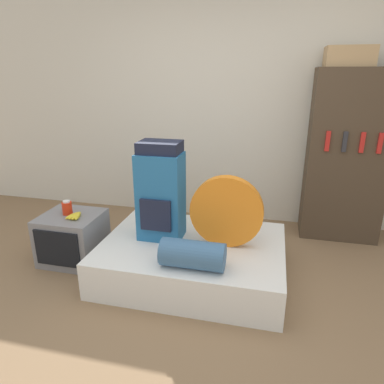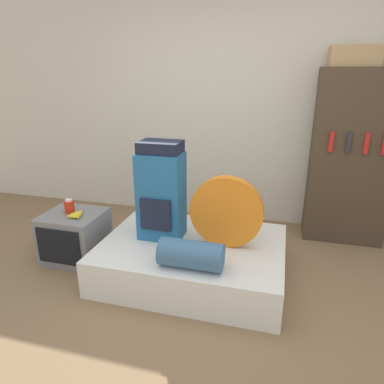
# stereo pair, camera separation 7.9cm
# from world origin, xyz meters

# --- Properties ---
(ground_plane) EXTENTS (16.00, 16.00, 0.00)m
(ground_plane) POSITION_xyz_m (0.00, 0.00, 0.00)
(ground_plane) COLOR #846647
(wall_back) EXTENTS (8.00, 0.05, 2.60)m
(wall_back) POSITION_xyz_m (0.00, 2.09, 1.30)
(wall_back) COLOR silver
(wall_back) RESTS_ON ground_plane
(bed) EXTENTS (1.53, 1.13, 0.32)m
(bed) POSITION_xyz_m (-0.07, 0.69, 0.16)
(bed) COLOR white
(bed) RESTS_ON ground_plane
(backpack) EXTENTS (0.37, 0.30, 0.84)m
(backpack) POSITION_xyz_m (-0.36, 0.74, 0.72)
(backpack) COLOR #23669E
(backpack) RESTS_ON bed
(tent_bag) EXTENTS (0.60, 0.09, 0.60)m
(tent_bag) POSITION_xyz_m (0.20, 0.71, 0.61)
(tent_bag) COLOR orange
(tent_bag) RESTS_ON bed
(sleeping_roll) EXTENTS (0.47, 0.21, 0.21)m
(sleeping_roll) POSITION_xyz_m (0.02, 0.31, 0.42)
(sleeping_roll) COLOR #3D668E
(sleeping_roll) RESTS_ON bed
(television) EXTENTS (0.53, 0.50, 0.45)m
(television) POSITION_xyz_m (-1.22, 0.68, 0.23)
(television) COLOR gray
(television) RESTS_ON ground_plane
(canister) EXTENTS (0.09, 0.09, 0.13)m
(canister) POSITION_xyz_m (-1.25, 0.71, 0.51)
(canister) COLOR red
(canister) RESTS_ON television
(banana_bunch) EXTENTS (0.13, 0.17, 0.04)m
(banana_bunch) POSITION_xyz_m (-1.14, 0.65, 0.47)
(banana_bunch) COLOR yellow
(banana_bunch) RESTS_ON television
(bookshelf) EXTENTS (0.77, 0.41, 1.73)m
(bookshelf) POSITION_xyz_m (1.27, 1.83, 0.87)
(bookshelf) COLOR #473828
(bookshelf) RESTS_ON ground_plane
(cardboard_box) EXTENTS (0.43, 0.31, 0.19)m
(cardboard_box) POSITION_xyz_m (1.16, 1.87, 1.82)
(cardboard_box) COLOR tan
(cardboard_box) RESTS_ON bookshelf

